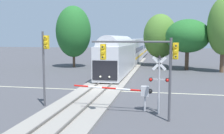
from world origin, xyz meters
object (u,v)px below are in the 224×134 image
object	(u,v)px
crossing_signal_mast	(159,78)
oak_far_right	(188,36)
traffic_signal_near_right	(146,58)
crossing_gate_near	(136,91)
traffic_signal_median	(45,57)
oak_behind_train	(73,32)
maple_right_background	(224,26)
elm_centre_background	(160,36)
commuter_train	(133,49)

from	to	relation	value
crossing_signal_mast	oak_far_right	xyz separation A→B (m)	(4.24, 25.65, 3.01)
traffic_signal_near_right	oak_far_right	world-z (taller)	oak_far_right
crossing_gate_near	traffic_signal_median	xyz separation A→B (m)	(-6.81, -0.18, 2.38)
oak_behind_train	maple_right_background	size ratio (longest dim) A/B	0.96
oak_far_right	traffic_signal_median	bearing A→B (deg)	-116.45
crossing_signal_mast	oak_far_right	bearing A→B (deg)	80.61
traffic_signal_median	oak_far_right	xyz separation A→B (m)	(12.64, 25.41, 1.69)
traffic_signal_median	traffic_signal_near_right	bearing A→B (deg)	-13.70
traffic_signal_near_right	maple_right_background	xyz separation A→B (m)	(9.91, 24.77, 2.96)
crossing_signal_mast	oak_far_right	world-z (taller)	oak_far_right
elm_centre_background	oak_behind_train	bearing A→B (deg)	-162.31
traffic_signal_near_right	traffic_signal_median	distance (m)	7.83
traffic_signal_near_right	elm_centre_background	size ratio (longest dim) A/B	0.56
traffic_signal_near_right	traffic_signal_median	bearing A→B (deg)	166.30
crossing_gate_near	traffic_signal_median	distance (m)	7.21
maple_right_background	commuter_train	bearing A→B (deg)	137.43
commuter_train	traffic_signal_median	world-z (taller)	traffic_signal_median
crossing_signal_mast	traffic_signal_near_right	distance (m)	2.33
crossing_gate_near	traffic_signal_near_right	world-z (taller)	traffic_signal_near_right
elm_centre_background	oak_far_right	bearing A→B (deg)	-46.59
traffic_signal_near_right	oak_far_right	distance (m)	27.77
oak_far_right	elm_centre_background	distance (m)	6.45
maple_right_background	oak_far_right	bearing A→B (deg)	152.91
oak_behind_train	elm_centre_background	world-z (taller)	oak_behind_train
traffic_signal_near_right	oak_far_right	bearing A→B (deg)	79.53
crossing_signal_mast	maple_right_background	xyz separation A→B (m)	(9.11, 23.16, 4.43)
maple_right_background	oak_behind_train	bearing A→B (deg)	174.33
crossing_gate_near	traffic_signal_near_right	bearing A→B (deg)	-68.60
commuter_train	crossing_signal_mast	world-z (taller)	commuter_train
crossing_gate_near	traffic_signal_near_right	xyz separation A→B (m)	(0.80, -2.04, 2.52)
crossing_gate_near	maple_right_background	xyz separation A→B (m)	(10.70, 22.74, 5.48)
traffic_signal_near_right	oak_far_right	size ratio (longest dim) A/B	0.66
commuter_train	crossing_signal_mast	size ratio (longest dim) A/B	14.63
crossing_gate_near	maple_right_background	size ratio (longest dim) A/B	0.52
crossing_signal_mast	traffic_signal_near_right	xyz separation A→B (m)	(-0.80, -1.62, 1.47)
commuter_train	maple_right_background	world-z (taller)	maple_right_background
traffic_signal_median	oak_far_right	bearing A→B (deg)	63.55
traffic_signal_median	maple_right_background	xyz separation A→B (m)	(17.51, 22.92, 3.11)
crossing_signal_mast	elm_centre_background	distance (m)	30.48
oak_behind_train	commuter_train	bearing A→B (deg)	50.54
crossing_signal_mast	traffic_signal_median	size ratio (longest dim) A/B	0.71
oak_behind_train	elm_centre_background	xyz separation A→B (m)	(14.94, 4.77, -0.76)
commuter_train	maple_right_background	distance (m)	20.70
traffic_signal_median	maple_right_background	size ratio (longest dim) A/B	0.50
oak_behind_train	maple_right_background	world-z (taller)	maple_right_background
crossing_signal_mast	traffic_signal_median	world-z (taller)	traffic_signal_median
oak_behind_train	oak_far_right	world-z (taller)	oak_behind_train
traffic_signal_median	crossing_signal_mast	bearing A→B (deg)	-1.60
oak_far_right	traffic_signal_near_right	bearing A→B (deg)	-100.47
crossing_signal_mast	elm_centre_background	bearing A→B (deg)	90.36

